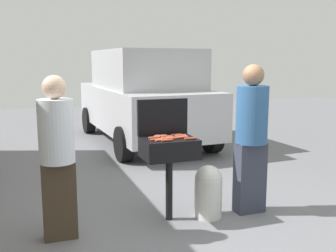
% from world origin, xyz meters
% --- Properties ---
extents(ground_plane, '(24.00, 24.00, 0.00)m').
position_xyz_m(ground_plane, '(0.00, 0.00, 0.00)').
color(ground_plane, slate).
extents(bbq_grill, '(0.60, 0.44, 0.95)m').
position_xyz_m(bbq_grill, '(-0.16, 0.23, 0.80)').
color(bbq_grill, black).
rests_on(bbq_grill, ground).
extents(grill_lid_open, '(0.60, 0.05, 0.42)m').
position_xyz_m(grill_lid_open, '(-0.16, 0.45, 1.16)').
color(grill_lid_open, black).
rests_on(grill_lid_open, bbq_grill).
extents(hot_dog_0, '(0.13, 0.03, 0.03)m').
position_xyz_m(hot_dog_0, '(-0.13, 0.23, 0.96)').
color(hot_dog_0, '#AD4228').
rests_on(hot_dog_0, bbq_grill).
extents(hot_dog_1, '(0.13, 0.04, 0.03)m').
position_xyz_m(hot_dog_1, '(-0.15, 0.16, 0.96)').
color(hot_dog_1, '#B74C33').
rests_on(hot_dog_1, bbq_grill).
extents(hot_dog_2, '(0.13, 0.03, 0.03)m').
position_xyz_m(hot_dog_2, '(-0.20, 0.20, 0.96)').
color(hot_dog_2, '#C6593D').
rests_on(hot_dog_2, bbq_grill).
extents(hot_dog_3, '(0.13, 0.04, 0.03)m').
position_xyz_m(hot_dog_3, '(-0.34, 0.16, 0.96)').
color(hot_dog_3, '#B74C33').
rests_on(hot_dog_3, bbq_grill).
extents(hot_dog_4, '(0.13, 0.03, 0.03)m').
position_xyz_m(hot_dog_4, '(-0.00, 0.29, 0.96)').
color(hot_dog_4, '#B74C33').
rests_on(hot_dog_4, bbq_grill).
extents(hot_dog_5, '(0.13, 0.03, 0.03)m').
position_xyz_m(hot_dog_5, '(-0.24, 0.32, 0.96)').
color(hot_dog_5, '#C6593D').
rests_on(hot_dog_5, bbq_grill).
extents(hot_dog_6, '(0.13, 0.04, 0.03)m').
position_xyz_m(hot_dog_6, '(-0.01, 0.22, 0.96)').
color(hot_dog_6, '#B74C33').
rests_on(hot_dog_6, bbq_grill).
extents(hot_dog_7, '(0.13, 0.03, 0.03)m').
position_xyz_m(hot_dog_7, '(0.03, 0.09, 0.96)').
color(hot_dog_7, '#AD4228').
rests_on(hot_dog_7, bbq_grill).
extents(hot_dog_8, '(0.13, 0.03, 0.03)m').
position_xyz_m(hot_dog_8, '(-0.02, 0.18, 0.96)').
color(hot_dog_8, '#B74C33').
rests_on(hot_dog_8, bbq_grill).
extents(hot_dog_9, '(0.13, 0.03, 0.03)m').
position_xyz_m(hot_dog_9, '(-0.32, 0.26, 0.96)').
color(hot_dog_9, '#B74C33').
rests_on(hot_dog_9, bbq_grill).
extents(hot_dog_10, '(0.13, 0.04, 0.03)m').
position_xyz_m(hot_dog_10, '(-0.03, 0.35, 0.96)').
color(hot_dog_10, '#AD4228').
rests_on(hot_dog_10, bbq_grill).
extents(hot_dog_11, '(0.13, 0.03, 0.03)m').
position_xyz_m(hot_dog_11, '(-0.24, 0.08, 0.96)').
color(hot_dog_11, '#AD4228').
rests_on(hot_dog_11, bbq_grill).
extents(hot_dog_12, '(0.13, 0.04, 0.03)m').
position_xyz_m(hot_dog_12, '(-0.22, 0.35, 0.96)').
color(hot_dog_12, '#C6593D').
rests_on(hot_dog_12, bbq_grill).
extents(hot_dog_13, '(0.13, 0.04, 0.03)m').
position_xyz_m(hot_dog_13, '(-0.17, 0.28, 0.96)').
color(hot_dog_13, '#AD4228').
rests_on(hot_dog_13, bbq_grill).
extents(hot_dog_14, '(0.13, 0.04, 0.03)m').
position_xyz_m(hot_dog_14, '(-0.29, 0.12, 0.96)').
color(hot_dog_14, '#C6593D').
rests_on(hot_dog_14, bbq_grill).
extents(propane_tank, '(0.32, 0.32, 0.62)m').
position_xyz_m(propane_tank, '(0.29, 0.14, 0.32)').
color(propane_tank, silver).
rests_on(propane_tank, ground).
extents(person_left, '(0.35, 0.35, 1.67)m').
position_xyz_m(person_left, '(-1.37, 0.15, 0.90)').
color(person_left, '#3F3323').
rests_on(person_left, ground).
extents(person_right, '(0.37, 0.37, 1.76)m').
position_xyz_m(person_right, '(0.83, 0.13, 0.96)').
color(person_right, '#333847').
rests_on(person_right, ground).
extents(parked_minivan, '(2.21, 4.49, 2.02)m').
position_xyz_m(parked_minivan, '(0.80, 4.51, 1.03)').
color(parked_minivan, '#B7B7BC').
rests_on(parked_minivan, ground).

